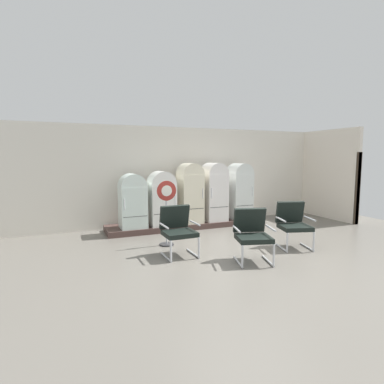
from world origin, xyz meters
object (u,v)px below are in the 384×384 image
at_px(refrigerator_0, 133,199).
at_px(armchair_left, 178,228).
at_px(refrigerator_1, 162,197).
at_px(armchair_center, 252,232).
at_px(refrigerator_3, 214,190).
at_px(refrigerator_4, 240,189).
at_px(armchair_right, 293,222).
at_px(refrigerator_2, 190,191).
at_px(sign_stand, 167,215).

height_order(refrigerator_0, armchair_left, refrigerator_0).
distance_m(refrigerator_1, armchair_center, 3.13).
relative_size(refrigerator_1, refrigerator_3, 0.87).
distance_m(refrigerator_0, refrigerator_1, 0.77).
xyz_separation_m(refrigerator_0, refrigerator_4, (3.17, 0.01, 0.14)).
xyz_separation_m(refrigerator_0, refrigerator_1, (0.77, 0.00, 0.03)).
height_order(refrigerator_1, armchair_right, refrigerator_1).
distance_m(refrigerator_0, refrigerator_2, 1.60).
distance_m(refrigerator_1, armchair_right, 3.39).
distance_m(armchair_left, armchair_right, 2.54).
bearing_deg(sign_stand, refrigerator_3, 36.99).
xyz_separation_m(refrigerator_0, armchair_right, (2.94, -2.57, -0.33)).
bearing_deg(refrigerator_4, armchair_center, -117.42).
height_order(refrigerator_0, sign_stand, refrigerator_0).
distance_m(armchair_left, sign_stand, 0.75).
xyz_separation_m(refrigerator_4, armchair_left, (-2.72, -2.13, -0.47)).
distance_m(refrigerator_0, sign_stand, 1.46).
height_order(refrigerator_0, refrigerator_3, refrigerator_3).
height_order(refrigerator_1, refrigerator_2, refrigerator_2).
relative_size(armchair_left, armchair_center, 1.00).
distance_m(refrigerator_2, refrigerator_4, 1.58).
distance_m(refrigerator_3, refrigerator_4, 0.83).
xyz_separation_m(refrigerator_3, armchair_left, (-1.89, -2.16, -0.48)).
relative_size(refrigerator_2, refrigerator_3, 1.00).
relative_size(refrigerator_1, armchair_left, 1.46).
relative_size(refrigerator_1, refrigerator_4, 0.89).
bearing_deg(refrigerator_2, refrigerator_4, -0.26).
height_order(refrigerator_3, sign_stand, refrigerator_3).
distance_m(refrigerator_3, armchair_center, 3.16).
height_order(refrigerator_1, sign_stand, refrigerator_1).
xyz_separation_m(armchair_left, armchair_center, (1.16, -0.88, 0.00)).
distance_m(refrigerator_2, armchair_right, 2.96).
bearing_deg(armchair_right, armchair_center, -162.46).
bearing_deg(armchair_right, refrigerator_1, 130.12).
height_order(armchair_left, armchair_right, same).
bearing_deg(refrigerator_3, refrigerator_1, -178.45).
bearing_deg(refrigerator_3, refrigerator_2, -177.85).
relative_size(refrigerator_3, sign_stand, 1.14).
bearing_deg(sign_stand, armchair_left, -90.67).
xyz_separation_m(armchair_right, sign_stand, (-2.49, 1.20, 0.14)).
bearing_deg(refrigerator_3, armchair_center, -103.51).
relative_size(refrigerator_0, refrigerator_4, 0.85).
height_order(refrigerator_2, armchair_center, refrigerator_2).
height_order(refrigerator_0, refrigerator_2, refrigerator_2).
bearing_deg(armchair_left, refrigerator_2, 61.77).
bearing_deg(refrigerator_1, refrigerator_2, 1.01).
relative_size(armchair_right, sign_stand, 0.68).
xyz_separation_m(refrigerator_2, refrigerator_3, (0.75, 0.03, -0.00)).
bearing_deg(refrigerator_2, armchair_right, -62.48).
xyz_separation_m(refrigerator_4, armchair_right, (-0.23, -2.58, -0.47)).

